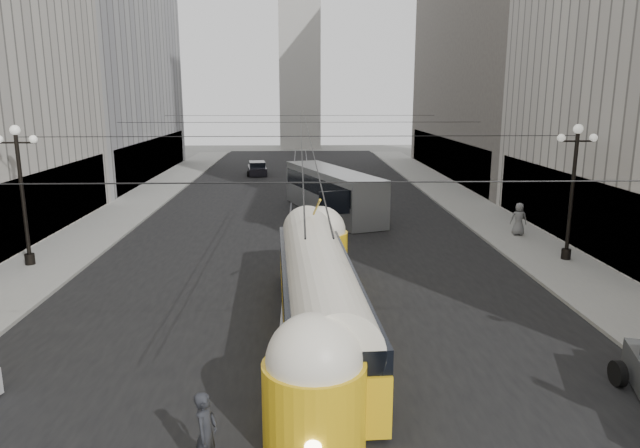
{
  "coord_description": "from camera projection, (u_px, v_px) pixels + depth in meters",
  "views": [
    {
      "loc": [
        -0.06,
        -7.79,
        7.76
      ],
      "look_at": [
        0.65,
        12.59,
        3.18
      ],
      "focal_mm": 32.0,
      "sensor_mm": 36.0,
      "label": 1
    }
  ],
  "objects": [
    {
      "name": "sedan_white_far",
      "position": [
        327.0,
        179.0,
        49.49
      ],
      "size": [
        3.81,
        5.31,
        1.55
      ],
      "color": "silver",
      "rests_on": "ground"
    },
    {
      "name": "pedestrian_sidewalk_right",
      "position": [
        519.0,
        219.0,
        31.75
      ],
      "size": [
        0.99,
        0.72,
        1.83
      ],
      "primitive_type": "imported",
      "rotation": [
        0.0,
        0.0,
        2.94
      ],
      "color": "slate",
      "rests_on": "sidewalk_right"
    },
    {
      "name": "streetcar",
      "position": [
        318.0,
        290.0,
        18.57
      ],
      "size": [
        2.93,
        14.79,
        3.22
      ],
      "color": "gold",
      "rests_on": "ground"
    },
    {
      "name": "rail_right",
      "position": [
        312.0,
        206.0,
        41.01
      ],
      "size": [
        0.12,
        85.0,
        0.04
      ],
      "primitive_type": "cube",
      "color": "gray",
      "rests_on": "ground"
    },
    {
      "name": "sedan_dark_far",
      "position": [
        257.0,
        169.0,
        57.32
      ],
      "size": [
        2.24,
        4.4,
        1.33
      ],
      "color": "black",
      "rests_on": "ground"
    },
    {
      "name": "rail_left",
      "position": [
        291.0,
        207.0,
        40.96
      ],
      "size": [
        0.12,
        85.0,
        0.04
      ],
      "primitive_type": "cube",
      "color": "gray",
      "rests_on": "ground"
    },
    {
      "name": "catenary",
      "position": [
        303.0,
        124.0,
        38.72
      ],
      "size": [
        25.0,
        72.0,
        0.23
      ],
      "color": "black",
      "rests_on": "ground"
    },
    {
      "name": "building_left_far",
      "position": [
        82.0,
        23.0,
        52.28
      ],
      "size": [
        12.6,
        28.6,
        28.6
      ],
      "color": "#999999",
      "rests_on": "ground"
    },
    {
      "name": "lamppost_left_mid",
      "position": [
        22.0,
        188.0,
        25.6
      ],
      "size": [
        1.86,
        0.44,
        6.37
      ],
      "color": "black",
      "rests_on": "sidewalk_left"
    },
    {
      "name": "road",
      "position": [
        301.0,
        206.0,
        40.99
      ],
      "size": [
        20.0,
        85.0,
        0.02
      ],
      "primitive_type": "cube",
      "color": "black",
      "rests_on": "ground"
    },
    {
      "name": "sidewalk_right",
      "position": [
        454.0,
        196.0,
        44.79
      ],
      "size": [
        4.0,
        72.0,
        0.15
      ],
      "primitive_type": "cube",
      "color": "gray",
      "rests_on": "ground"
    },
    {
      "name": "city_bus",
      "position": [
        332.0,
        190.0,
        38.02
      ],
      "size": [
        6.26,
        12.18,
        2.98
      ],
      "color": "#96999A",
      "rests_on": "ground"
    },
    {
      "name": "lamppost_right_mid",
      "position": [
        573.0,
        185.0,
        26.46
      ],
      "size": [
        1.86,
        0.44,
        6.37
      ],
      "color": "black",
      "rests_on": "sidewalk_right"
    },
    {
      "name": "sidewalk_left",
      "position": [
        146.0,
        198.0,
        43.98
      ],
      "size": [
        4.0,
        72.0,
        0.15
      ],
      "primitive_type": "cube",
      "color": "gray",
      "rests_on": "ground"
    },
    {
      "name": "pedestrian_crossing_a",
      "position": [
        206.0,
        434.0,
        11.77
      ],
      "size": [
        0.59,
        0.77,
        1.88
      ],
      "primitive_type": "imported",
      "rotation": [
        0.0,
        0.0,
        1.35
      ],
      "color": "black",
      "rests_on": "ground"
    },
    {
      "name": "distant_tower",
      "position": [
        300.0,
        46.0,
        84.02
      ],
      "size": [
        6.0,
        6.0,
        31.36
      ],
      "color": "#B2AFA8",
      "rests_on": "ground"
    },
    {
      "name": "building_right_far",
      "position": [
        514.0,
        2.0,
        53.2
      ],
      "size": [
        12.6,
        32.6,
        32.6
      ],
      "color": "#514C47",
      "rests_on": "ground"
    }
  ]
}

